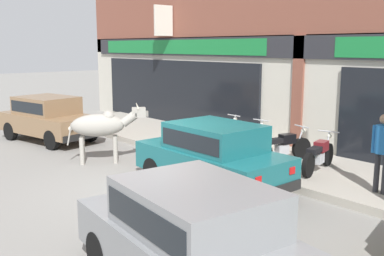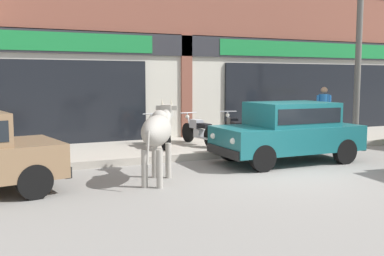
% 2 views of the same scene
% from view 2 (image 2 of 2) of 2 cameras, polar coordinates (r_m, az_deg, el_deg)
% --- Properties ---
extents(ground_plane, '(90.00, 90.00, 0.00)m').
position_cam_2_polar(ground_plane, '(9.85, 11.52, -5.70)').
color(ground_plane, gray).
extents(sidewalk, '(19.00, 3.07, 0.18)m').
position_cam_2_polar(sidewalk, '(13.00, 1.93, -2.30)').
color(sidewalk, '#A8A093').
rests_on(sidewalk, ground).
extents(shop_building, '(23.00, 1.40, 9.35)m').
position_cam_2_polar(shop_building, '(14.70, -1.19, 15.81)').
color(shop_building, brown).
rests_on(shop_building, ground).
extents(cow, '(1.36, 1.91, 1.61)m').
position_cam_2_polar(cow, '(8.80, -4.36, -0.38)').
color(cow, '#9E998E').
rests_on(cow, ground).
extents(car_0, '(3.62, 1.63, 1.46)m').
position_cam_2_polar(car_0, '(11.09, 12.17, -0.13)').
color(car_0, black).
rests_on(car_0, ground).
extents(motorcycle_0, '(0.52, 1.81, 0.88)m').
position_cam_2_polar(motorcycle_0, '(12.23, -4.32, -0.61)').
color(motorcycle_0, black).
rests_on(motorcycle_0, sidewalk).
extents(motorcycle_1, '(0.52, 1.81, 0.88)m').
position_cam_2_polar(motorcycle_1, '(12.63, 0.85, -0.38)').
color(motorcycle_1, black).
rests_on(motorcycle_1, sidewalk).
extents(motorcycle_2, '(0.67, 1.79, 0.88)m').
position_cam_2_polar(motorcycle_2, '(13.19, 5.30, -0.12)').
color(motorcycle_2, black).
rests_on(motorcycle_2, sidewalk).
extents(motorcycle_3, '(0.65, 1.78, 0.88)m').
position_cam_2_polar(motorcycle_3, '(13.70, 9.57, 0.05)').
color(motorcycle_3, black).
rests_on(motorcycle_3, sidewalk).
extents(pedestrian, '(0.50, 0.32, 1.60)m').
position_cam_2_polar(pedestrian, '(14.33, 16.37, 2.56)').
color(pedestrian, '#2D2D33').
rests_on(pedestrian, sidewalk).
extents(utility_pole, '(0.18, 0.18, 5.48)m').
position_cam_2_polar(utility_pole, '(14.42, 20.40, 9.41)').
color(utility_pole, '#595651').
rests_on(utility_pole, sidewalk).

